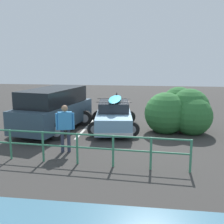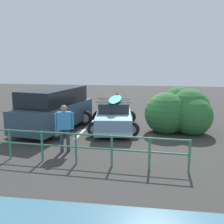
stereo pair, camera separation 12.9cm
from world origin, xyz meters
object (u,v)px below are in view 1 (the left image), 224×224
(bush_near_left, at_px, (181,111))
(suv_car, at_px, (54,109))
(sedan_car, at_px, (114,116))
(person_bystander, at_px, (65,124))

(bush_near_left, bearing_deg, suv_car, 5.67)
(sedan_car, xyz_separation_m, bush_near_left, (-3.10, 0.02, 0.32))
(sedan_car, height_order, person_bystander, person_bystander)
(person_bystander, xyz_separation_m, bush_near_left, (-4.37, -3.55, -0.07))
(sedan_car, bearing_deg, suv_car, 12.34)
(suv_car, distance_m, person_bystander, 3.32)
(suv_car, height_order, bush_near_left, bush_near_left)
(sedan_car, xyz_separation_m, person_bystander, (1.27, 3.57, 0.38))
(suv_car, bearing_deg, bush_near_left, -174.33)
(person_bystander, distance_m, bush_near_left, 5.63)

